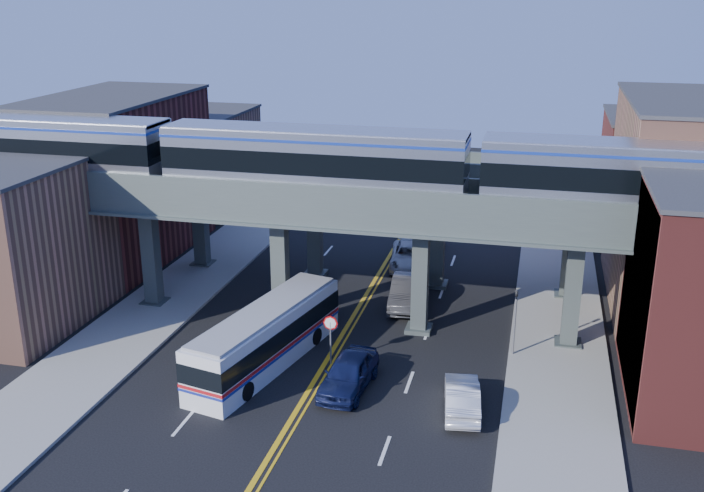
{
  "coord_description": "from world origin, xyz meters",
  "views": [
    {
      "loc": [
        9.8,
        -31.45,
        18.3
      ],
      "look_at": [
        0.5,
        6.7,
        5.1
      ],
      "focal_mm": 40.0,
      "sensor_mm": 36.0,
      "label": 1
    }
  ],
  "objects_px": {
    "traffic_signal": "(515,315)",
    "car_lane_b": "(407,292)",
    "car_lane_c": "(410,256)",
    "stop_sign": "(331,332)",
    "car_parked_curb": "(462,397)",
    "car_lane_d": "(418,241)",
    "car_lane_a": "(349,373)",
    "transit_train": "(314,159)",
    "transit_bus": "(266,337)"
  },
  "relations": [
    {
      "from": "car_lane_b",
      "to": "car_lane_c",
      "type": "xyz_separation_m",
      "value": [
        -0.93,
        6.6,
        -0.08
      ]
    },
    {
      "from": "car_lane_d",
      "to": "car_parked_curb",
      "type": "relative_size",
      "value": 1.45
    },
    {
      "from": "traffic_signal",
      "to": "car_lane_d",
      "type": "distance_m",
      "value": 16.69
    },
    {
      "from": "stop_sign",
      "to": "car_lane_c",
      "type": "relative_size",
      "value": 0.47
    },
    {
      "from": "traffic_signal",
      "to": "car_lane_a",
      "type": "height_order",
      "value": "traffic_signal"
    },
    {
      "from": "car_lane_b",
      "to": "car_lane_d",
      "type": "xyz_separation_m",
      "value": [
        -0.88,
        9.52,
        0.06
      ]
    },
    {
      "from": "car_lane_a",
      "to": "transit_bus",
      "type": "bearing_deg",
      "value": 166.03
    },
    {
      "from": "car_lane_a",
      "to": "car_lane_b",
      "type": "xyz_separation_m",
      "value": [
        0.93,
        10.72,
        0.03
      ]
    },
    {
      "from": "stop_sign",
      "to": "car_lane_d",
      "type": "bearing_deg",
      "value": 85.06
    },
    {
      "from": "car_parked_curb",
      "to": "car_lane_d",
      "type": "bearing_deg",
      "value": -83.23
    },
    {
      "from": "car_lane_c",
      "to": "car_lane_a",
      "type": "bearing_deg",
      "value": -97.29
    },
    {
      "from": "transit_bus",
      "to": "car_lane_c",
      "type": "bearing_deg",
      "value": -3.69
    },
    {
      "from": "car_lane_b",
      "to": "car_lane_c",
      "type": "relative_size",
      "value": 0.93
    },
    {
      "from": "car_lane_a",
      "to": "car_parked_curb",
      "type": "bearing_deg",
      "value": -3.36
    },
    {
      "from": "transit_train",
      "to": "car_parked_curb",
      "type": "bearing_deg",
      "value": -41.46
    },
    {
      "from": "car_lane_b",
      "to": "car_lane_c",
      "type": "distance_m",
      "value": 6.66
    },
    {
      "from": "car_lane_c",
      "to": "stop_sign",
      "type": "bearing_deg",
      "value": -103.0
    },
    {
      "from": "car_lane_b",
      "to": "car_parked_curb",
      "type": "xyz_separation_m",
      "value": [
        4.51,
        -11.47,
        -0.14
      ]
    },
    {
      "from": "traffic_signal",
      "to": "car_lane_b",
      "type": "bearing_deg",
      "value": 140.16
    },
    {
      "from": "traffic_signal",
      "to": "car_lane_d",
      "type": "height_order",
      "value": "traffic_signal"
    },
    {
      "from": "transit_bus",
      "to": "car_lane_c",
      "type": "relative_size",
      "value": 2.02
    },
    {
      "from": "traffic_signal",
      "to": "car_lane_c",
      "type": "bearing_deg",
      "value": 121.67
    },
    {
      "from": "transit_bus",
      "to": "car_lane_b",
      "type": "height_order",
      "value": "transit_bus"
    },
    {
      "from": "stop_sign",
      "to": "traffic_signal",
      "type": "xyz_separation_m",
      "value": [
        8.9,
        3.0,
        0.54
      ]
    },
    {
      "from": "transit_train",
      "to": "traffic_signal",
      "type": "height_order",
      "value": "transit_train"
    },
    {
      "from": "transit_train",
      "to": "car_lane_a",
      "type": "distance_m",
      "value": 11.86
    },
    {
      "from": "transit_train",
      "to": "car_lane_d",
      "type": "height_order",
      "value": "transit_train"
    },
    {
      "from": "car_lane_b",
      "to": "car_lane_c",
      "type": "height_order",
      "value": "car_lane_b"
    },
    {
      "from": "car_parked_curb",
      "to": "car_lane_c",
      "type": "bearing_deg",
      "value": -80.88
    },
    {
      "from": "traffic_signal",
      "to": "car_lane_d",
      "type": "bearing_deg",
      "value": 116.23
    },
    {
      "from": "car_lane_a",
      "to": "car_lane_b",
      "type": "distance_m",
      "value": 10.76
    },
    {
      "from": "car_lane_d",
      "to": "car_lane_c",
      "type": "bearing_deg",
      "value": -87.27
    },
    {
      "from": "car_lane_a",
      "to": "car_parked_curb",
      "type": "relative_size",
      "value": 1.12
    },
    {
      "from": "traffic_signal",
      "to": "car_parked_curb",
      "type": "xyz_separation_m",
      "value": [
        -1.97,
        -6.07,
        -1.59
      ]
    },
    {
      "from": "transit_train",
      "to": "transit_bus",
      "type": "bearing_deg",
      "value": -99.28
    },
    {
      "from": "traffic_signal",
      "to": "car_lane_c",
      "type": "relative_size",
      "value": 0.73
    },
    {
      "from": "car_lane_a",
      "to": "car_lane_c",
      "type": "bearing_deg",
      "value": 94.52
    },
    {
      "from": "transit_bus",
      "to": "car_lane_d",
      "type": "height_order",
      "value": "transit_bus"
    },
    {
      "from": "stop_sign",
      "to": "car_lane_b",
      "type": "bearing_deg",
      "value": 73.88
    },
    {
      "from": "stop_sign",
      "to": "transit_bus",
      "type": "relative_size",
      "value": 0.23
    },
    {
      "from": "traffic_signal",
      "to": "car_parked_curb",
      "type": "distance_m",
      "value": 6.57
    },
    {
      "from": "traffic_signal",
      "to": "transit_bus",
      "type": "height_order",
      "value": "traffic_signal"
    },
    {
      "from": "stop_sign",
      "to": "car_lane_a",
      "type": "height_order",
      "value": "stop_sign"
    },
    {
      "from": "car_lane_b",
      "to": "traffic_signal",
      "type": "bearing_deg",
      "value": -44.06
    },
    {
      "from": "car_lane_d",
      "to": "car_parked_curb",
      "type": "height_order",
      "value": "car_lane_d"
    },
    {
      "from": "transit_train",
      "to": "car_lane_d",
      "type": "relative_size",
      "value": 8.01
    },
    {
      "from": "transit_bus",
      "to": "car_lane_a",
      "type": "xyz_separation_m",
      "value": [
        4.64,
        -1.55,
        -0.63
      ]
    },
    {
      "from": "car_parked_curb",
      "to": "car_lane_b",
      "type": "bearing_deg",
      "value": -76.18
    },
    {
      "from": "stop_sign",
      "to": "transit_bus",
      "type": "bearing_deg",
      "value": -166.31
    },
    {
      "from": "traffic_signal",
      "to": "car_lane_b",
      "type": "distance_m",
      "value": 8.55
    }
  ]
}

